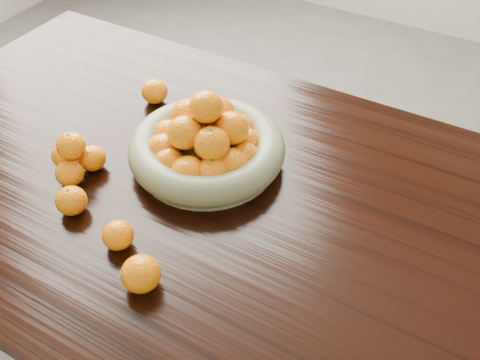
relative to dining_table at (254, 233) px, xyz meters
The scene contains 7 objects.
dining_table is the anchor object (origin of this frame).
fruit_bowl 0.23m from the dining_table, 156.99° to the left, with size 0.36×0.36×0.19m.
orange_pyramid 0.44m from the dining_table, 165.36° to the right, with size 0.12×0.13×0.11m.
loose_orange_0 0.40m from the dining_table, 148.04° to the right, with size 0.07×0.07×0.06m, color orange.
loose_orange_1 0.32m from the dining_table, 128.43° to the right, with size 0.06×0.06×0.06m, color orange.
loose_orange_2 0.32m from the dining_table, 106.17° to the right, with size 0.07×0.07×0.07m, color orange.
loose_orange_3 0.48m from the dining_table, 153.30° to the left, with size 0.07×0.07×0.06m, color orange.
Camera 1 is at (0.37, -0.71, 1.57)m, focal length 40.00 mm.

